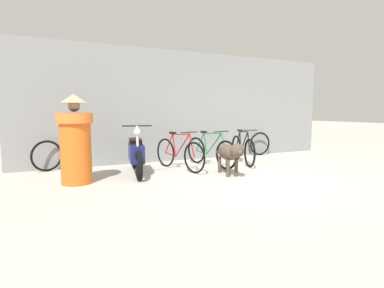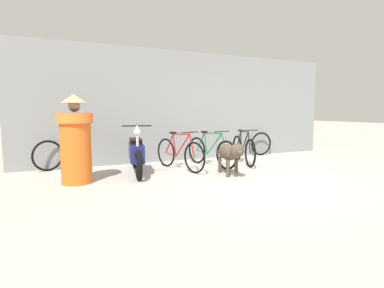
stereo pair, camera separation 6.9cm
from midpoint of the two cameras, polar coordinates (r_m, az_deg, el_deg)
ground_plane at (r=5.89m, az=11.96°, el=-6.85°), size 60.00×60.00×0.00m
shop_wall_back at (r=8.26m, az=0.05°, el=7.14°), size 8.94×0.20×2.90m
bicycle_0 at (r=6.78m, az=-2.15°, el=-1.86°), size 0.58×1.67×0.88m
bicycle_1 at (r=7.21m, az=3.86°, el=-1.44°), size 0.53×1.71×0.87m
bicycle_2 at (r=7.65m, az=9.96°, el=-1.05°), size 0.55×1.63×0.88m
motorcycle at (r=6.45m, az=-10.25°, el=-1.88°), size 0.58×1.89×1.05m
stray_dog at (r=6.21m, az=7.50°, el=-1.68°), size 0.44×1.30×0.70m
person_in_robes at (r=5.84m, az=-20.98°, el=0.73°), size 0.89×0.89×1.63m
spare_tire_left at (r=7.33m, az=-25.53°, el=-2.02°), size 0.66×0.30×0.69m
spare_tire_right at (r=9.24m, az=13.23°, el=0.04°), size 0.70×0.09×0.70m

